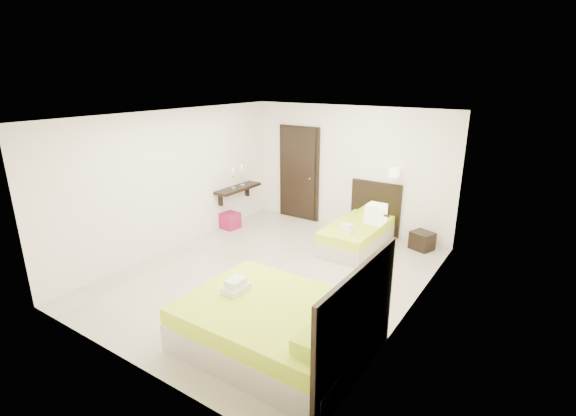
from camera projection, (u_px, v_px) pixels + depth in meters
The scene contains 7 objects.
floor at pixel (273, 274), 6.98m from camera, with size 5.50×5.50×0.00m, color #C0B49F.
bed_single at pixel (359, 232), 8.08m from camera, with size 1.07×1.78×1.47m.
bed_double at pixel (281, 325), 4.98m from camera, with size 2.19×1.86×1.81m.
nightstand at pixel (422, 241), 7.93m from camera, with size 0.39×0.34×0.34m, color black.
ottoman at pixel (230, 221), 9.02m from camera, with size 0.34×0.34×0.34m, color maroon.
door at pixel (299, 174), 9.43m from camera, with size 1.02×0.15×2.14m.
console_shelf at pixel (238, 188), 9.10m from camera, with size 0.35×1.20×0.78m.
Camera 1 is at (3.70, -5.11, 3.18)m, focal length 26.00 mm.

